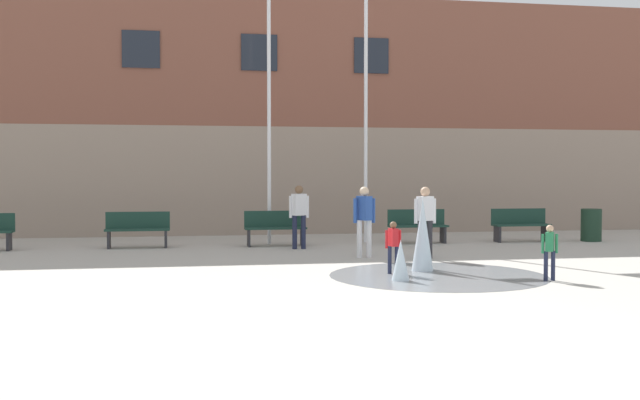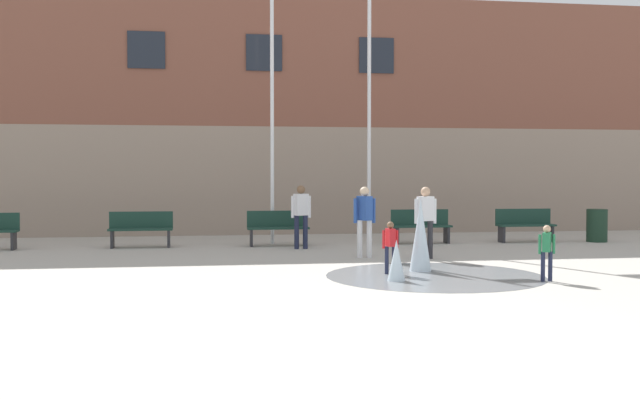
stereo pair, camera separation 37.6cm
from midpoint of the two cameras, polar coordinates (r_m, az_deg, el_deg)
The scene contains 15 objects.
ground_plane at distance 8.36m, azimuth 3.95°, elevation -11.04°, with size 100.00×100.00×0.00m, color #B2ADA3.
library_building at distance 25.99m, azimuth -5.69°, elevation 6.02°, with size 36.00×6.05×7.38m.
splash_fountain at distance 14.21m, azimuth 7.15°, elevation -3.78°, with size 4.02×4.02×1.41m.
park_bench_center at distance 19.55m, azimuth -14.26°, elevation -2.15°, with size 1.60×0.44×0.91m.
park_bench_under_right_flagpole at distance 19.51m, azimuth -3.98°, elevation -2.10°, with size 1.60×0.44×0.91m.
park_bench_near_trashcan at distance 20.37m, azimuth 6.92°, elevation -1.93°, with size 1.60×0.44×0.91m.
park_bench_far_right at distance 21.35m, azimuth 14.53°, elevation -1.80°, with size 1.60×0.44×0.91m.
teen_by_trashcan at distance 16.75m, azimuth 2.75°, elevation -1.23°, with size 0.50×0.39×1.59m.
child_with_pink_shirt at distance 13.71m, azimuth 16.35°, elevation -3.52°, with size 0.31×0.24×0.99m.
child_running at distance 14.10m, azimuth 4.84°, elevation -3.30°, with size 0.31×0.23×0.99m.
adult_in_red at distance 18.64m, azimuth -2.19°, elevation -0.89°, with size 0.50×0.32×1.59m.
adult_watching at distance 16.69m, azimuth 7.37°, elevation -1.25°, with size 0.50×0.31×1.59m.
flagpole_left at distance 20.19m, azimuth -4.37°, elevation 8.94°, with size 0.80×0.10×8.13m.
flagpole_right at distance 20.60m, azimuth 3.07°, elevation 8.40°, with size 0.80×0.10×7.85m.
trash_can at distance 22.05m, azimuth 19.50°, elevation -1.81°, with size 0.56×0.56×0.90m, color #193323.
Camera 1 is at (-2.15, -7.87, 1.89)m, focal length 42.00 mm.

